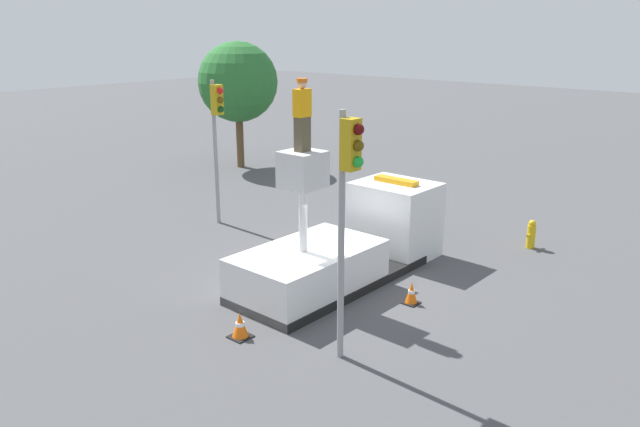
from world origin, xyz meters
name	(u,v)px	position (x,y,z in m)	size (l,w,h in m)	color
ground_plane	(332,283)	(0.00, 0.00, 0.00)	(120.00, 120.00, 0.00)	#4C4C4F
bucket_truck	(348,247)	(0.70, 0.00, 0.86)	(6.91, 2.38, 3.84)	black
worker	(302,115)	(-1.14, 0.00, 4.72)	(0.40, 0.26, 1.75)	brown
traffic_light_pole	(347,189)	(-2.92, -2.83, 3.72)	(0.34, 0.57, 5.25)	gray
traffic_light_across	(217,124)	(1.53, 6.45, 3.57)	(0.34, 0.57, 5.04)	gray
fire_hydrant	(531,234)	(6.32, -2.93, 0.45)	(0.50, 0.26, 0.93)	gold
traffic_cone_rear	(240,326)	(-3.75, -0.45, 0.28)	(0.47, 0.47, 0.60)	black
traffic_cone_curbside	(411,293)	(0.32, -2.37, 0.27)	(0.39, 0.39, 0.58)	black
tree_left_bg	(238,82)	(8.29, 12.95, 4.16)	(3.85, 3.85, 6.10)	brown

